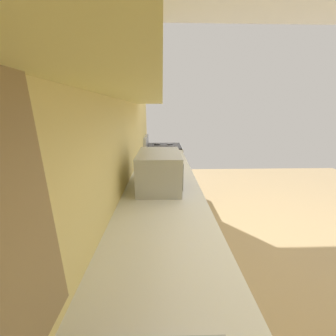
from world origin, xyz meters
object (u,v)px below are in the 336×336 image
bowl (167,158)px  kettle (168,165)px  oven_range (164,171)px  microwave (160,170)px

bowl → kettle: bearing=180.0°
oven_range → microwave: size_ratio=2.28×
bowl → kettle: (-0.43, 0.00, 0.03)m
bowl → microwave: bearing=174.5°
microwave → kettle: bearing=-11.0°
microwave → bowl: size_ratio=2.87×
oven_range → bowl: size_ratio=6.54×
kettle → oven_range: bearing=2.0°
oven_range → kettle: size_ratio=5.11×
oven_range → bowl: bearing=-177.1°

